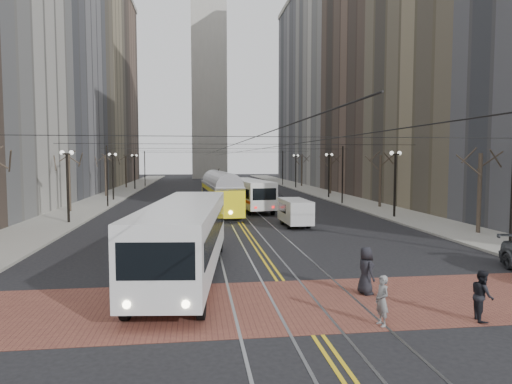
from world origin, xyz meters
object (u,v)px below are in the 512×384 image
object	(u,v)px
streetcar	(221,197)
pedestrian_a	(366,270)
clock_tower	(208,40)
pedestrian_c	(482,295)
sedan_grey	(278,202)
transit_bus	(185,240)
pedestrian_b	(382,301)
rear_bus	(249,195)
sedan_silver	(271,189)
cargo_van	(295,213)

from	to	relation	value
streetcar	pedestrian_a	bearing A→B (deg)	-84.82
clock_tower	pedestrian_c	distance (m)	114.18
sedan_grey	pedestrian_a	xyz separation A→B (m)	(-1.85, -29.46, 0.18)
transit_bus	pedestrian_b	xyz separation A→B (m)	(6.25, -6.83, -0.84)
rear_bus	pedestrian_a	size ratio (longest dim) A/B	6.34
pedestrian_a	pedestrian_b	distance (m)	3.35
sedan_silver	pedestrian_a	size ratio (longest dim) A/B	2.23
sedan_silver	transit_bus	bearing A→B (deg)	-102.16
clock_tower	cargo_van	size ratio (longest dim) A/B	14.09
transit_bus	rear_bus	distance (m)	26.48
clock_tower	sedan_silver	world-z (taller)	clock_tower
clock_tower	sedan_grey	size ratio (longest dim) A/B	14.88
streetcar	cargo_van	xyz separation A→B (m)	(5.26, -8.74, -0.52)
transit_bus	pedestrian_c	bearing A→B (deg)	-29.03
transit_bus	pedestrian_c	xyz separation A→B (m)	(9.64, -6.83, -0.81)
transit_bus	sedan_grey	world-z (taller)	transit_bus
pedestrian_b	pedestrian_c	world-z (taller)	pedestrian_c
rear_bus	cargo_van	distance (m)	11.99
cargo_van	sedan_grey	xyz separation A→B (m)	(0.78, 11.84, -0.28)
sedan_silver	pedestrian_b	distance (m)	52.63
sedan_silver	pedestrian_b	size ratio (longest dim) A/B	2.58
transit_bus	cargo_van	world-z (taller)	transit_bus
streetcar	sedan_silver	bearing A→B (deg)	65.55
cargo_van	sedan_grey	distance (m)	11.87
streetcar	pedestrian_a	xyz separation A→B (m)	(4.19, -26.36, -0.62)
sedan_silver	pedestrian_c	bearing A→B (deg)	-90.05
rear_bus	pedestrian_a	xyz separation A→B (m)	(1.13, -29.39, -0.59)
cargo_van	sedan_silver	world-z (taller)	cargo_van
transit_bus	cargo_van	bearing A→B (deg)	66.50
rear_bus	pedestrian_b	xyz separation A→B (m)	(0.40, -32.66, -0.72)
pedestrian_c	cargo_van	bearing A→B (deg)	19.46
pedestrian_a	clock_tower	bearing A→B (deg)	-7.60
rear_bus	sedan_grey	world-z (taller)	rear_bus
sedan_silver	clock_tower	bearing A→B (deg)	99.20
sedan_grey	pedestrian_c	size ratio (longest dim) A/B	2.67
transit_bus	pedestrian_a	xyz separation A→B (m)	(6.97, -3.56, -0.72)
rear_bus	pedestrian_b	bearing A→B (deg)	-96.22
sedan_silver	cargo_van	bearing A→B (deg)	-94.15
sedan_silver	pedestrian_b	bearing A→B (deg)	-93.74
sedan_grey	pedestrian_c	bearing A→B (deg)	-83.63
streetcar	pedestrian_c	world-z (taller)	streetcar
streetcar	pedestrian_c	size ratio (longest dim) A/B	7.95
cargo_van	pedestrian_b	xyz separation A→B (m)	(-1.80, -20.89, -0.23)
transit_bus	streetcar	xyz separation A→B (m)	(2.78, 22.80, -0.10)
pedestrian_a	pedestrian_b	world-z (taller)	pedestrian_a
sedan_silver	pedestrian_a	xyz separation A→B (m)	(-4.36, -49.11, 0.26)
clock_tower	cargo_van	bearing A→B (deg)	-87.39
cargo_van	pedestrian_a	world-z (taller)	cargo_van
clock_tower	streetcar	size ratio (longest dim) A/B	5.00
cargo_van	sedan_grey	bearing A→B (deg)	84.67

